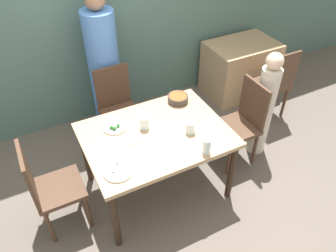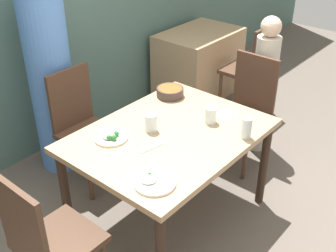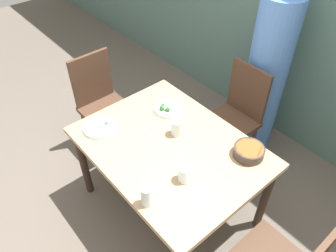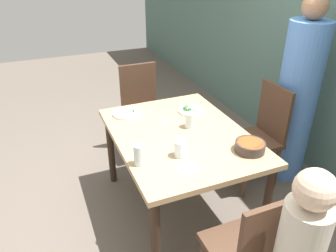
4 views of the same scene
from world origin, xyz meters
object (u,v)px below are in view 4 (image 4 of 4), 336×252
(chair_child_spot, at_px, (253,251))
(person_adult, at_px, (296,101))
(bowl_curry, at_px, (250,146))
(glass_water_tall, at_px, (139,155))
(chair_adult_spot, at_px, (260,133))
(plate_rice_adult, at_px, (191,110))

(chair_child_spot, xyz_separation_m, person_adult, (-1.05, 1.17, 0.26))
(bowl_curry, distance_m, glass_water_tall, 0.76)
(chair_adult_spot, height_order, chair_child_spot, same)
(plate_rice_adult, bearing_deg, person_adult, 76.16)
(person_adult, height_order, glass_water_tall, person_adult)
(person_adult, bearing_deg, chair_adult_spot, -90.00)
(person_adult, xyz_separation_m, bowl_curry, (0.48, -0.82, -0.00))
(chair_child_spot, bearing_deg, glass_water_tall, -60.55)
(chair_adult_spot, xyz_separation_m, person_adult, (0.00, 0.34, 0.26))
(glass_water_tall, bearing_deg, chair_adult_spot, 105.58)
(bowl_curry, bearing_deg, chair_adult_spot, 134.84)
(chair_adult_spot, distance_m, glass_water_tall, 1.30)
(bowl_curry, height_order, glass_water_tall, glass_water_tall)
(chair_adult_spot, relative_size, person_adult, 0.57)
(chair_child_spot, height_order, glass_water_tall, chair_child_spot)
(person_adult, height_order, bowl_curry, person_adult)
(chair_child_spot, xyz_separation_m, bowl_curry, (-0.57, 0.34, 0.25))
(bowl_curry, bearing_deg, person_adult, 120.25)
(chair_adult_spot, distance_m, plate_rice_adult, 0.67)
(person_adult, bearing_deg, plate_rice_adult, -103.84)
(person_adult, relative_size, bowl_curry, 8.07)
(person_adult, bearing_deg, chair_child_spot, -48.01)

